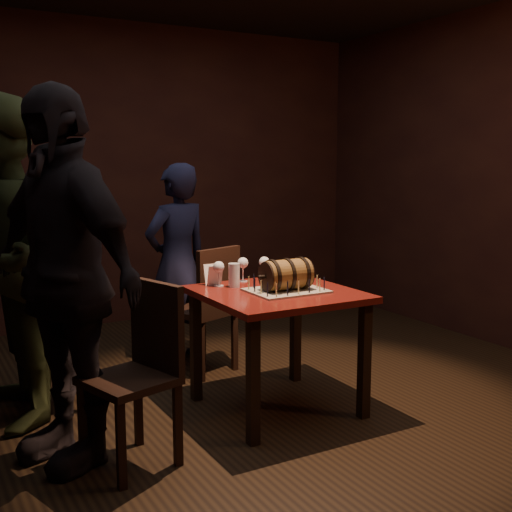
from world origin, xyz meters
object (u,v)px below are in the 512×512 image
at_px(wine_glass_mid, 243,264).
at_px(pub_table, 277,309).
at_px(pint_of_ale, 234,276).
at_px(wine_glass_right, 264,263).
at_px(chair_left_front, 142,363).
at_px(chair_back, 209,303).
at_px(barrel_cake, 286,275).
at_px(wine_glass_left, 219,268).
at_px(chair_left_rear, 73,324).
at_px(person_left_rear, 0,262).
at_px(person_left_front, 62,278).
at_px(person_back, 177,263).

bearing_deg(wine_glass_mid, pub_table, -83.47).
relative_size(pub_table, pint_of_ale, 6.00).
height_order(pub_table, wine_glass_right, wine_glass_right).
bearing_deg(chair_left_front, chair_back, 50.73).
xyz_separation_m(barrel_cake, wine_glass_left, (-0.29, 0.35, 0.01)).
xyz_separation_m(wine_glass_right, chair_left_rear, (-1.18, 0.35, -0.35)).
bearing_deg(pub_table, wine_glass_right, 73.37).
height_order(wine_glass_left, pint_of_ale, wine_glass_left).
relative_size(barrel_cake, person_left_rear, 0.18).
xyz_separation_m(wine_glass_mid, person_left_front, (-1.25, -0.41, 0.09)).
bearing_deg(wine_glass_left, barrel_cake, -50.33).
relative_size(wine_glass_left, chair_left_front, 0.17).
distance_m(person_back, person_left_front, 1.73).
relative_size(chair_left_rear, person_left_front, 0.49).
bearing_deg(person_left_rear, wine_glass_right, 79.82).
relative_size(wine_glass_left, pint_of_ale, 1.07).
height_order(pub_table, pint_of_ale, pint_of_ale).
distance_m(barrel_cake, wine_glass_left, 0.45).
distance_m(chair_back, chair_left_front, 1.39).
bearing_deg(barrel_cake, wine_glass_mid, 100.85).
relative_size(chair_back, chair_left_rear, 1.00).
xyz_separation_m(wine_glass_left, wine_glass_right, (0.35, 0.03, 0.00)).
distance_m(barrel_cake, wine_glass_mid, 0.42).
bearing_deg(wine_glass_left, person_back, 83.82).
bearing_deg(pint_of_ale, wine_glass_left, 140.57).
bearing_deg(pub_table, person_back, 96.84).
relative_size(barrel_cake, chair_back, 0.37).
relative_size(wine_glass_left, person_back, 0.11).
relative_size(wine_glass_right, person_back, 0.11).
relative_size(chair_left_rear, person_left_rear, 0.48).
bearing_deg(chair_left_front, person_left_front, 146.53).
bearing_deg(wine_glass_left, chair_left_front, -141.53).
bearing_deg(barrel_cake, wine_glass_right, 80.63).
distance_m(chair_left_rear, person_left_front, 0.87).
relative_size(wine_glass_mid, chair_back, 0.17).
height_order(barrel_cake, person_left_rear, person_left_rear).
bearing_deg(wine_glass_left, chair_left_rear, 155.63).
distance_m(wine_glass_mid, wine_glass_right, 0.15).
xyz_separation_m(pub_table, chair_back, (-0.08, 0.81, -0.12)).
bearing_deg(chair_back, barrel_cake, -82.23).
bearing_deg(pub_table, chair_left_rear, 147.89).
bearing_deg(chair_left_rear, chair_back, 7.75).
bearing_deg(barrel_cake, person_left_rear, 157.49).
height_order(pub_table, wine_glass_mid, wine_glass_mid).
xyz_separation_m(person_back, person_left_front, (-1.14, -1.28, 0.20)).
relative_size(pint_of_ale, person_left_front, 0.08).
bearing_deg(wine_glass_right, person_left_rear, 170.64).
xyz_separation_m(wine_glass_mid, pint_of_ale, (-0.13, -0.13, -0.04)).
relative_size(pub_table, chair_left_front, 0.97).
relative_size(wine_glass_mid, person_back, 0.11).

